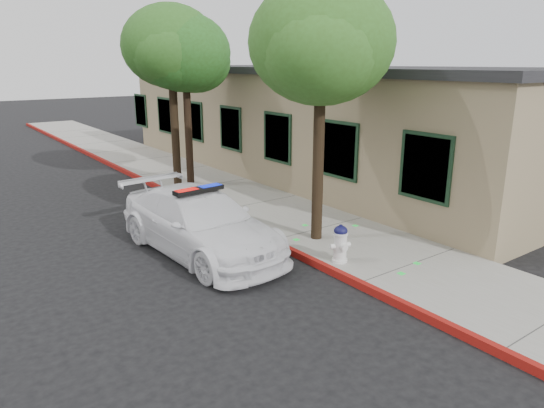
{
  "coord_description": "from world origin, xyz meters",
  "views": [
    {
      "loc": [
        -6.76,
        -6.26,
        4.41
      ],
      "look_at": [
        -0.18,
        2.73,
        1.19
      ],
      "focal_mm": 32.53,
      "sensor_mm": 36.0,
      "label": 1
    }
  ],
  "objects": [
    {
      "name": "street_tree_far",
      "position": [
        0.75,
        9.66,
        4.77
      ],
      "size": [
        3.31,
        3.34,
        6.15
      ],
      "rotation": [
        0.0,
        0.0,
        0.34
      ],
      "color": "black",
      "rests_on": "sidewalk"
    },
    {
      "name": "street_tree_mid",
      "position": [
        1.05,
        9.35,
        4.57
      ],
      "size": [
        3.32,
        3.07,
        5.86
      ],
      "rotation": [
        0.0,
        0.0,
        -0.24
      ],
      "color": "black",
      "rests_on": "sidewalk"
    },
    {
      "name": "fire_hydrant",
      "position": [
        0.44,
        1.04,
        0.58
      ],
      "size": [
        0.49,
        0.43,
        0.85
      ],
      "rotation": [
        0.0,
        0.0,
        -0.29
      ],
      "color": "silver",
      "rests_on": "sidewalk"
    },
    {
      "name": "clapboard_building",
      "position": [
        6.69,
        9.0,
        2.13
      ],
      "size": [
        7.3,
        20.89,
        4.24
      ],
      "color": "#867858",
      "rests_on": "ground"
    },
    {
      "name": "street_tree_near",
      "position": [
        1.05,
        2.49,
        4.7
      ],
      "size": [
        3.38,
        3.34,
        6.1
      ],
      "rotation": [
        0.0,
        0.0,
        0.16
      ],
      "color": "black",
      "rests_on": "sidewalk"
    },
    {
      "name": "police_car",
      "position": [
        -1.59,
        3.69,
        0.75
      ],
      "size": [
        2.45,
        5.26,
        1.61
      ],
      "rotation": [
        0.0,
        0.0,
        0.07
      ],
      "color": "white",
      "rests_on": "ground"
    },
    {
      "name": "sidewalk",
      "position": [
        1.6,
        3.0,
        0.07
      ],
      "size": [
        3.2,
        60.0,
        0.15
      ],
      "primitive_type": "cube",
      "color": "gray",
      "rests_on": "ground"
    },
    {
      "name": "red_curb",
      "position": [
        0.06,
        3.0,
        0.08
      ],
      "size": [
        0.14,
        60.0,
        0.16
      ],
      "primitive_type": "cube",
      "color": "maroon",
      "rests_on": "ground"
    },
    {
      "name": "ground",
      "position": [
        0.0,
        0.0,
        0.0
      ],
      "size": [
        120.0,
        120.0,
        0.0
      ],
      "primitive_type": "plane",
      "color": "black",
      "rests_on": "ground"
    }
  ]
}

